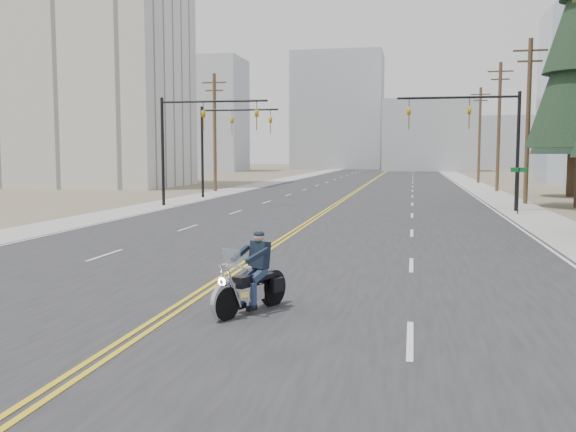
% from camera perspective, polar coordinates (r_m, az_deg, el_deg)
% --- Properties ---
extents(ground_plane, '(400.00, 400.00, 0.00)m').
position_cam_1_polar(ground_plane, '(9.64, -21.88, -15.39)').
color(ground_plane, '#776D56').
rests_on(ground_plane, ground).
extents(road, '(20.00, 200.00, 0.01)m').
position_cam_1_polar(road, '(77.76, 7.33, 3.01)').
color(road, '#303033').
rests_on(road, ground).
extents(sidewalk_left, '(3.00, 200.00, 0.01)m').
position_cam_1_polar(sidewalk_left, '(79.33, -1.00, 3.10)').
color(sidewalk_left, '#A5A5A0').
rests_on(sidewalk_left, ground).
extents(sidewalk_right, '(3.00, 200.00, 0.01)m').
position_cam_1_polar(sidewalk_right, '(77.87, 15.81, 2.85)').
color(sidewalk_right, '#A5A5A0').
rests_on(sidewalk_right, ground).
extents(traffic_mast_left, '(7.10, 0.26, 7.00)m').
position_cam_1_polar(traffic_mast_left, '(41.95, -8.53, 7.61)').
color(traffic_mast_left, black).
rests_on(traffic_mast_left, ground).
extents(traffic_mast_right, '(7.10, 0.26, 7.00)m').
position_cam_1_polar(traffic_mast_right, '(39.75, 16.90, 7.55)').
color(traffic_mast_right, black).
rests_on(traffic_mast_right, ground).
extents(traffic_mast_far, '(6.10, 0.26, 7.00)m').
position_cam_1_polar(traffic_mast_far, '(49.65, -5.78, 7.24)').
color(traffic_mast_far, black).
rests_on(traffic_mast_far, ground).
extents(street_sign, '(0.90, 0.06, 2.62)m').
position_cam_1_polar(street_sign, '(38.00, 19.82, 2.84)').
color(street_sign, black).
rests_on(street_sign, ground).
extents(utility_pole_c, '(2.20, 0.30, 11.00)m').
position_cam_1_polar(utility_pole_c, '(46.20, 20.56, 8.11)').
color(utility_pole_c, brown).
rests_on(utility_pole_c, ground).
extents(utility_pole_d, '(2.20, 0.30, 11.50)m').
position_cam_1_polar(utility_pole_d, '(61.04, 18.23, 7.71)').
color(utility_pole_d, brown).
rests_on(utility_pole_d, ground).
extents(utility_pole_e, '(2.20, 0.30, 11.00)m').
position_cam_1_polar(utility_pole_e, '(77.92, 16.66, 7.04)').
color(utility_pole_e, brown).
rests_on(utility_pole_e, ground).
extents(utility_pole_left, '(2.20, 0.30, 10.50)m').
position_cam_1_polar(utility_pole_left, '(58.25, -6.53, 7.57)').
color(utility_pole_left, brown).
rests_on(utility_pole_left, ground).
extents(apartment_block, '(18.00, 14.00, 30.00)m').
position_cam_1_polar(apartment_block, '(71.64, -17.15, 14.64)').
color(apartment_block, silver).
rests_on(apartment_block, ground).
extents(haze_bldg_a, '(14.00, 12.00, 22.00)m').
position_cam_1_polar(haze_bldg_a, '(129.11, -7.14, 8.88)').
color(haze_bldg_a, '#B7BCC6').
rests_on(haze_bldg_a, ground).
extents(haze_bldg_b, '(18.00, 14.00, 14.00)m').
position_cam_1_polar(haze_bldg_b, '(132.61, 12.40, 6.98)').
color(haze_bldg_b, '#ADB2B7').
rests_on(haze_bldg_b, ground).
extents(haze_bldg_d, '(20.00, 15.00, 26.00)m').
position_cam_1_polar(haze_bldg_d, '(148.81, 4.49, 9.23)').
color(haze_bldg_d, '#ADB2B7').
rests_on(haze_bldg_d, ground).
extents(haze_bldg_e, '(14.00, 14.00, 12.00)m').
position_cam_1_polar(haze_bldg_e, '(158.81, 18.36, 6.21)').
color(haze_bldg_e, '#B7BCC6').
rests_on(haze_bldg_e, ground).
extents(haze_bldg_f, '(12.00, 12.00, 16.00)m').
position_cam_1_polar(haze_bldg_f, '(148.18, -10.87, 7.23)').
color(haze_bldg_f, '#ADB2B7').
rests_on(haze_bldg_f, ground).
extents(motorcyclist, '(1.79, 2.41, 1.73)m').
position_cam_1_polar(motorcyclist, '(13.65, -3.36, -5.07)').
color(motorcyclist, black).
rests_on(motorcyclist, ground).
extents(conifer_far, '(6.28, 6.28, 16.83)m').
position_cam_1_polar(conifer_far, '(55.61, 24.20, 11.55)').
color(conifer_far, '#382619').
rests_on(conifer_far, ground).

